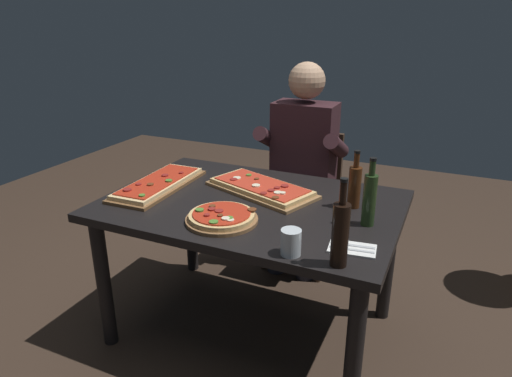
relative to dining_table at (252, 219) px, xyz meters
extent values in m
plane|color=#38281E|center=(0.00, 0.00, -0.64)|extent=(6.40, 6.40, 0.00)
cube|color=black|center=(0.00, 0.00, 0.08)|extent=(1.40, 0.96, 0.04)
cylinder|color=black|center=(-0.62, -0.40, -0.29)|extent=(0.07, 0.07, 0.70)
cylinder|color=black|center=(0.62, -0.40, -0.29)|extent=(0.07, 0.07, 0.70)
cylinder|color=black|center=(-0.62, 0.40, -0.29)|extent=(0.07, 0.07, 0.70)
cylinder|color=black|center=(0.62, 0.40, -0.29)|extent=(0.07, 0.07, 0.70)
cube|color=olive|center=(-0.01, 0.14, 0.10)|extent=(0.63, 0.44, 0.02)
cube|color=#DBB270|center=(-0.01, 0.14, 0.12)|extent=(0.58, 0.40, 0.02)
cube|color=red|center=(-0.01, 0.14, 0.13)|extent=(0.53, 0.36, 0.01)
cylinder|color=brown|center=(-0.06, 0.19, 0.14)|extent=(0.03, 0.03, 0.01)
cylinder|color=maroon|center=(-0.17, 0.14, 0.14)|extent=(0.04, 0.04, 0.01)
cylinder|color=maroon|center=(0.07, 0.07, 0.14)|extent=(0.03, 0.03, 0.01)
cylinder|color=beige|center=(-0.02, 0.10, 0.14)|extent=(0.04, 0.04, 0.01)
cylinder|color=maroon|center=(0.09, 0.11, 0.14)|extent=(0.03, 0.03, 0.01)
cylinder|color=#4C7F2D|center=(-0.12, 0.23, 0.14)|extent=(0.03, 0.03, 0.01)
cylinder|color=beige|center=(0.11, 0.06, 0.14)|extent=(0.04, 0.04, 0.00)
cylinder|color=brown|center=(0.13, -0.01, 0.14)|extent=(0.03, 0.03, 0.00)
cylinder|color=beige|center=(0.14, 0.06, 0.14)|extent=(0.03, 0.03, 0.01)
cylinder|color=maroon|center=(0.05, 0.02, 0.14)|extent=(0.03, 0.03, 0.00)
cylinder|color=maroon|center=(0.11, 0.15, 0.14)|extent=(0.04, 0.04, 0.01)
cylinder|color=beige|center=(-0.16, 0.16, 0.14)|extent=(0.04, 0.04, 0.00)
cube|color=brown|center=(-0.52, -0.03, 0.10)|extent=(0.25, 0.59, 0.02)
cube|color=#E5C184|center=(-0.52, -0.03, 0.12)|extent=(0.22, 0.55, 0.02)
cube|color=#B72D19|center=(-0.52, -0.03, 0.13)|extent=(0.20, 0.51, 0.01)
cylinder|color=brown|center=(-0.51, -0.11, 0.14)|extent=(0.03, 0.03, 0.01)
cylinder|color=#4C7F2D|center=(-0.46, -0.02, 0.14)|extent=(0.04, 0.04, 0.01)
cylinder|color=maroon|center=(-0.57, -0.22, 0.14)|extent=(0.04, 0.04, 0.01)
cylinder|color=maroon|center=(-0.48, -0.01, 0.14)|extent=(0.03, 0.03, 0.00)
cylinder|color=maroon|center=(-0.47, 0.11, 0.14)|extent=(0.02, 0.02, 0.01)
cylinder|color=maroon|center=(-0.53, 0.04, 0.14)|extent=(0.04, 0.04, 0.01)
cylinder|color=maroon|center=(-0.57, -0.13, 0.14)|extent=(0.03, 0.03, 0.01)
cylinder|color=#4C7F2D|center=(-0.46, -0.24, 0.14)|extent=(0.03, 0.03, 0.01)
cylinder|color=brown|center=(-0.02, -0.26, 0.10)|extent=(0.32, 0.32, 0.02)
cylinder|color=#DBB270|center=(-0.02, -0.26, 0.12)|extent=(0.29, 0.29, 0.02)
cylinder|color=#B72D19|center=(-0.02, -0.26, 0.13)|extent=(0.25, 0.25, 0.01)
cylinder|color=maroon|center=(-0.06, -0.32, 0.14)|extent=(0.03, 0.03, 0.01)
cylinder|color=brown|center=(0.09, -0.18, 0.14)|extent=(0.04, 0.04, 0.01)
cylinder|color=maroon|center=(-0.08, -0.25, 0.14)|extent=(0.03, 0.03, 0.01)
cylinder|color=#4C7F2D|center=(0.03, -0.30, 0.14)|extent=(0.04, 0.04, 0.00)
cylinder|color=beige|center=(0.02, -0.31, 0.14)|extent=(0.03, 0.03, 0.01)
cylinder|color=brown|center=(-0.01, -0.29, 0.14)|extent=(0.02, 0.02, 0.01)
cylinder|color=beige|center=(0.05, -0.31, 0.14)|extent=(0.03, 0.03, 0.00)
cylinder|color=#4C7F2D|center=(-0.01, -0.36, 0.14)|extent=(0.04, 0.04, 0.01)
cylinder|color=brown|center=(-0.09, -0.22, 0.14)|extent=(0.03, 0.03, 0.01)
cylinder|color=#4C7F2D|center=(-0.12, -0.28, 0.14)|extent=(0.04, 0.04, 0.01)
cylinder|color=maroon|center=(-0.04, -0.25, 0.14)|extent=(0.04, 0.04, 0.01)
cylinder|color=black|center=(0.53, -0.41, 0.21)|extent=(0.06, 0.06, 0.24)
cylinder|color=black|center=(0.53, -0.41, 0.37)|extent=(0.02, 0.02, 0.08)
cylinder|color=black|center=(0.53, -0.41, 0.42)|extent=(0.03, 0.03, 0.01)
cylinder|color=#47230F|center=(0.46, 0.14, 0.19)|extent=(0.06, 0.06, 0.20)
cylinder|color=#47230F|center=(0.46, 0.14, 0.32)|extent=(0.03, 0.03, 0.07)
cylinder|color=black|center=(0.46, 0.14, 0.36)|extent=(0.03, 0.03, 0.01)
cylinder|color=#233819|center=(0.56, -0.03, 0.21)|extent=(0.06, 0.06, 0.22)
cylinder|color=#233819|center=(0.56, -0.03, 0.35)|extent=(0.03, 0.03, 0.06)
cylinder|color=black|center=(0.56, -0.03, 0.39)|extent=(0.03, 0.03, 0.01)
cylinder|color=silver|center=(0.35, -0.41, 0.15)|extent=(0.08, 0.08, 0.10)
cube|color=white|center=(0.55, -0.28, 0.10)|extent=(0.19, 0.13, 0.01)
cube|color=silver|center=(0.56, -0.30, 0.10)|extent=(0.17, 0.03, 0.00)
cube|color=silver|center=(0.55, -0.26, 0.10)|extent=(0.17, 0.03, 0.00)
cube|color=#3D2B1E|center=(0.00, 0.78, -0.21)|extent=(0.44, 0.44, 0.04)
cube|color=#3D2B1E|center=(0.00, 0.98, 0.02)|extent=(0.40, 0.04, 0.42)
cylinder|color=#3D2B1E|center=(-0.19, 0.59, -0.44)|extent=(0.04, 0.04, 0.41)
cylinder|color=#3D2B1E|center=(0.19, 0.59, -0.44)|extent=(0.04, 0.04, 0.41)
cylinder|color=#3D2B1E|center=(-0.19, 0.97, -0.44)|extent=(0.04, 0.04, 0.41)
cylinder|color=#3D2B1E|center=(0.19, 0.97, -0.44)|extent=(0.04, 0.04, 0.41)
cylinder|color=#23232D|center=(-0.10, 0.60, -0.42)|extent=(0.11, 0.11, 0.45)
cylinder|color=#23232D|center=(0.10, 0.60, -0.42)|extent=(0.11, 0.11, 0.45)
cube|color=#23232D|center=(0.00, 0.68, -0.13)|extent=(0.34, 0.40, 0.12)
cube|color=#381E23|center=(0.00, 0.78, 0.19)|extent=(0.38, 0.22, 0.52)
sphere|color=tan|center=(0.00, 0.78, 0.58)|extent=(0.22, 0.22, 0.22)
cylinder|color=#381E23|center=(-0.22, 0.73, 0.21)|extent=(0.09, 0.31, 0.21)
cylinder|color=#381E23|center=(0.22, 0.73, 0.21)|extent=(0.09, 0.31, 0.21)
camera|label=1|loc=(0.86, -1.84, 0.94)|focal=31.88mm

